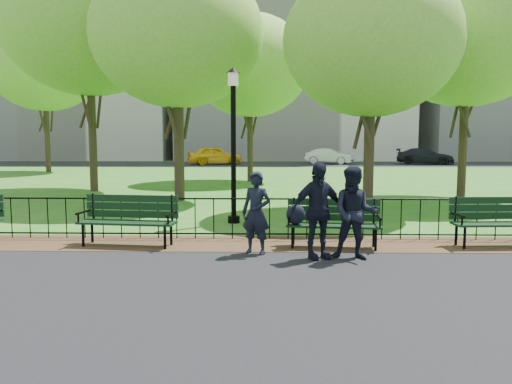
{
  "coord_description": "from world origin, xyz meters",
  "views": [
    {
      "loc": [
        -0.64,
        -8.56,
        2.14
      ],
      "look_at": [
        -0.88,
        1.5,
        1.08
      ],
      "focal_mm": 35.0,
      "sensor_mm": 36.0,
      "label": 1
    }
  ],
  "objects_px": {
    "tree_near_w": "(177,34)",
    "sedan_dark": "(425,156)",
    "park_bench_left_a": "(129,215)",
    "tree_mid_e": "(468,33)",
    "lamppost": "(233,139)",
    "park_bench_main": "(321,217)",
    "person_mid": "(355,213)",
    "sedan_silver": "(329,156)",
    "tree_near_e": "(371,41)",
    "person_right": "(318,211)",
    "tree_mid_w": "(89,20)",
    "park_bench_right_a": "(499,216)",
    "taxi": "(215,155)",
    "tree_far_c": "(250,66)",
    "person_left": "(256,213)",
    "tree_far_w": "(44,63)"
  },
  "relations": [
    {
      "from": "sedan_silver",
      "to": "tree_far_c",
      "type": "bearing_deg",
      "value": -178.58
    },
    {
      "from": "person_right",
      "to": "person_mid",
      "type": "bearing_deg",
      "value": -24.54
    },
    {
      "from": "park_bench_main",
      "to": "person_right",
      "type": "relative_size",
      "value": 1.09
    },
    {
      "from": "park_bench_left_a",
      "to": "sedan_dark",
      "type": "bearing_deg",
      "value": 70.77
    },
    {
      "from": "person_right",
      "to": "park_bench_left_a",
      "type": "bearing_deg",
      "value": 143.27
    },
    {
      "from": "sedan_silver",
      "to": "sedan_dark",
      "type": "distance_m",
      "value": 8.18
    },
    {
      "from": "tree_near_e",
      "to": "tree_far_w",
      "type": "distance_m",
      "value": 24.8
    },
    {
      "from": "tree_near_w",
      "to": "tree_mid_e",
      "type": "height_order",
      "value": "tree_mid_e"
    },
    {
      "from": "tree_near_e",
      "to": "person_left",
      "type": "distance_m",
      "value": 7.73
    },
    {
      "from": "park_bench_main",
      "to": "person_mid",
      "type": "relative_size",
      "value": 1.14
    },
    {
      "from": "lamppost",
      "to": "tree_near_w",
      "type": "relative_size",
      "value": 0.48
    },
    {
      "from": "tree_mid_w",
      "to": "person_mid",
      "type": "bearing_deg",
      "value": -53.19
    },
    {
      "from": "tree_far_w",
      "to": "person_mid",
      "type": "bearing_deg",
      "value": -55.98
    },
    {
      "from": "park_bench_main",
      "to": "taxi",
      "type": "bearing_deg",
      "value": 105.74
    },
    {
      "from": "lamppost",
      "to": "tree_mid_e",
      "type": "bearing_deg",
      "value": 34.65
    },
    {
      "from": "park_bench_right_a",
      "to": "sedan_dark",
      "type": "relative_size",
      "value": 0.4
    },
    {
      "from": "park_bench_main",
      "to": "tree_near_w",
      "type": "distance_m",
      "value": 10.1
    },
    {
      "from": "tree_near_w",
      "to": "sedan_silver",
      "type": "relative_size",
      "value": 2.02
    },
    {
      "from": "tree_near_e",
      "to": "person_mid",
      "type": "height_order",
      "value": "tree_near_e"
    },
    {
      "from": "tree_near_w",
      "to": "sedan_dark",
      "type": "xyz_separation_m",
      "value": [
        16.63,
        25.8,
        -5.02
      ]
    },
    {
      "from": "tree_far_w",
      "to": "person_left",
      "type": "height_order",
      "value": "tree_far_w"
    },
    {
      "from": "tree_mid_w",
      "to": "sedan_silver",
      "type": "height_order",
      "value": "tree_mid_w"
    },
    {
      "from": "tree_far_c",
      "to": "tree_far_w",
      "type": "relative_size",
      "value": 0.82
    },
    {
      "from": "person_left",
      "to": "person_mid",
      "type": "distance_m",
      "value": 1.8
    },
    {
      "from": "tree_far_c",
      "to": "taxi",
      "type": "height_order",
      "value": "tree_far_c"
    },
    {
      "from": "park_bench_right_a",
      "to": "lamppost",
      "type": "height_order",
      "value": "lamppost"
    },
    {
      "from": "park_bench_main",
      "to": "tree_near_e",
      "type": "distance_m",
      "value": 6.96
    },
    {
      "from": "tree_far_c",
      "to": "person_mid",
      "type": "height_order",
      "value": "tree_far_c"
    },
    {
      "from": "tree_mid_w",
      "to": "tree_near_w",
      "type": "bearing_deg",
      "value": -36.65
    },
    {
      "from": "tree_near_e",
      "to": "sedan_dark",
      "type": "distance_m",
      "value": 30.57
    },
    {
      "from": "park_bench_right_a",
      "to": "tree_near_e",
      "type": "bearing_deg",
      "value": 105.13
    },
    {
      "from": "park_bench_main",
      "to": "person_right",
      "type": "bearing_deg",
      "value": -93.55
    },
    {
      "from": "tree_far_c",
      "to": "park_bench_left_a",
      "type": "bearing_deg",
      "value": -96.96
    },
    {
      "from": "tree_near_w",
      "to": "person_mid",
      "type": "bearing_deg",
      "value": -61.74
    },
    {
      "from": "tree_near_e",
      "to": "person_left",
      "type": "height_order",
      "value": "tree_near_e"
    },
    {
      "from": "person_mid",
      "to": "park_bench_main",
      "type": "bearing_deg",
      "value": 129.13
    },
    {
      "from": "lamppost",
      "to": "sedan_silver",
      "type": "relative_size",
      "value": 0.96
    },
    {
      "from": "park_bench_right_a",
      "to": "tree_mid_w",
      "type": "bearing_deg",
      "value": 134.96
    },
    {
      "from": "tree_far_c",
      "to": "person_left",
      "type": "bearing_deg",
      "value": -87.59
    },
    {
      "from": "tree_near_w",
      "to": "tree_near_e",
      "type": "bearing_deg",
      "value": -22.96
    },
    {
      "from": "person_left",
      "to": "sedan_silver",
      "type": "distance_m",
      "value": 34.66
    },
    {
      "from": "tree_mid_w",
      "to": "sedan_silver",
      "type": "relative_size",
      "value": 2.44
    },
    {
      "from": "park_bench_right_a",
      "to": "tree_far_c",
      "type": "relative_size",
      "value": 0.23
    },
    {
      "from": "tree_mid_w",
      "to": "person_left",
      "type": "bearing_deg",
      "value": -58.22
    },
    {
      "from": "park_bench_left_a",
      "to": "park_bench_right_a",
      "type": "distance_m",
      "value": 7.42
    },
    {
      "from": "park_bench_left_a",
      "to": "sedan_silver",
      "type": "relative_size",
      "value": 0.49
    },
    {
      "from": "tree_mid_e",
      "to": "sedan_silver",
      "type": "bearing_deg",
      "value": 93.79
    },
    {
      "from": "lamppost",
      "to": "tree_near_e",
      "type": "distance_m",
      "value": 5.24
    },
    {
      "from": "person_mid",
      "to": "park_bench_left_a",
      "type": "bearing_deg",
      "value": 177.98
    },
    {
      "from": "park_bench_left_a",
      "to": "tree_mid_e",
      "type": "xyz_separation_m",
      "value": [
        9.81,
        8.26,
        5.23
      ]
    }
  ]
}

